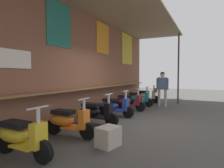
{
  "coord_description": "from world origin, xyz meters",
  "views": [
    {
      "loc": [
        -5.57,
        -1.98,
        1.5
      ],
      "look_at": [
        0.76,
        1.2,
        1.18
      ],
      "focal_mm": 30.59,
      "sensor_mm": 36.0,
      "label": 1
    }
  ],
  "objects": [
    {
      "name": "scooter_black",
      "position": [
        -0.67,
        1.08,
        0.39
      ],
      "size": [
        0.46,
        1.4,
        0.97
      ],
      "rotation": [
        0.0,
        0.0,
        -1.55
      ],
      "color": "black",
      "rests_on": "ground_plane"
    },
    {
      "name": "scooter_blue",
      "position": [
        0.64,
        1.08,
        0.39
      ],
      "size": [
        0.46,
        1.4,
        0.97
      ],
      "rotation": [
        0.0,
        0.0,
        -1.57
      ],
      "color": "#233D9E",
      "rests_on": "ground_plane"
    },
    {
      "name": "scooter_yellow",
      "position": [
        -3.25,
        1.08,
        0.39
      ],
      "size": [
        0.46,
        1.4,
        0.97
      ],
      "rotation": [
        0.0,
        0.0,
        -1.57
      ],
      "color": "gold",
      "rests_on": "ground_plane"
    },
    {
      "name": "scooter_cream",
      "position": [
        4.62,
        1.08,
        0.39
      ],
      "size": [
        0.46,
        1.4,
        0.97
      ],
      "rotation": [
        0.0,
        0.0,
        -1.6
      ],
      "color": "beige",
      "rests_on": "ground_plane"
    },
    {
      "name": "market_stall_facade",
      "position": [
        -0.0,
        1.83,
        2.19
      ],
      "size": [
        11.96,
        2.83,
        3.94
      ],
      "color": "brown",
      "rests_on": "ground_plane"
    },
    {
      "name": "shopper_with_handbag",
      "position": [
        3.72,
        -0.01,
        1.02
      ],
      "size": [
        0.27,
        0.66,
        1.67
      ],
      "rotation": [
        0.0,
        0.0,
        3.17
      ],
      "color": "#999EA8",
      "rests_on": "ground_plane"
    },
    {
      "name": "scooter_maroon",
      "position": [
        1.95,
        1.08,
        0.39
      ],
      "size": [
        0.48,
        1.4,
        0.97
      ],
      "rotation": [
        0.0,
        0.0,
        -1.51
      ],
      "color": "maroon",
      "rests_on": "ground_plane"
    },
    {
      "name": "scooter_teal",
      "position": [
        3.27,
        1.08,
        0.39
      ],
      "size": [
        0.46,
        1.4,
        0.97
      ],
      "rotation": [
        0.0,
        0.0,
        -1.55
      ],
      "color": "#197075",
      "rests_on": "ground_plane"
    },
    {
      "name": "ground_plane",
      "position": [
        0.0,
        0.0,
        0.0
      ],
      "size": [
        33.48,
        33.48,
        0.0
      ],
      "primitive_type": "plane",
      "color": "#474442"
    },
    {
      "name": "merchandise_crate",
      "position": [
        -2.05,
        -0.12,
        0.21
      ],
      "size": [
        0.54,
        0.46,
        0.42
      ],
      "primitive_type": "cube",
      "rotation": [
        0.0,
        0.0,
        -0.19
      ],
      "color": "#B2A899",
      "rests_on": "ground_plane"
    },
    {
      "name": "scooter_orange",
      "position": [
        -1.93,
        1.08,
        0.39
      ],
      "size": [
        0.47,
        1.4,
        0.97
      ],
      "rotation": [
        0.0,
        0.0,
        -1.52
      ],
      "color": "orange",
      "rests_on": "ground_plane"
    }
  ]
}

